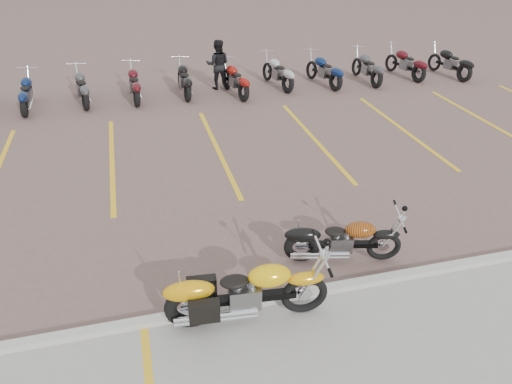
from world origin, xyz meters
TOP-DOWN VIEW (x-y plane):
  - ground at (0.00, 0.00)m, footprint 100.00×100.00m
  - curb at (0.00, -2.00)m, footprint 60.00×0.18m
  - parking_stripes at (0.00, 4.00)m, footprint 38.00×5.50m
  - yellow_cruiser at (-0.80, -2.25)m, footprint 2.49×0.45m
  - flame_cruiser at (1.19, -1.24)m, footprint 2.04×0.64m
  - person_b at (1.02, 9.03)m, footprint 0.96×0.83m
  - bg_bike_row at (-0.26, 8.47)m, footprint 20.67×2.06m

SIDE VIEW (x-z plane):
  - ground at x=0.00m, z-range 0.00..0.00m
  - parking_stripes at x=0.00m, z-range 0.00..0.01m
  - curb at x=0.00m, z-range 0.00..0.12m
  - flame_cruiser at x=1.19m, z-range 0.00..0.85m
  - yellow_cruiser at x=-0.80m, z-range 0.00..1.02m
  - bg_bike_row at x=-0.26m, z-range 0.00..1.10m
  - person_b at x=1.02m, z-range 0.00..1.69m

